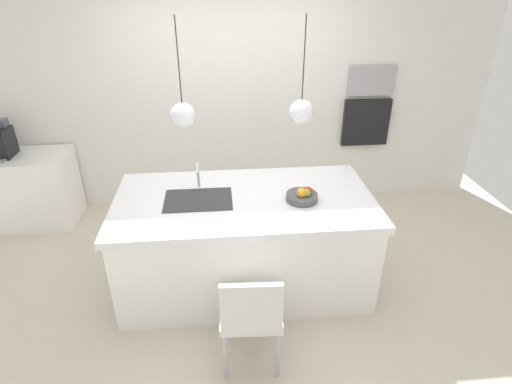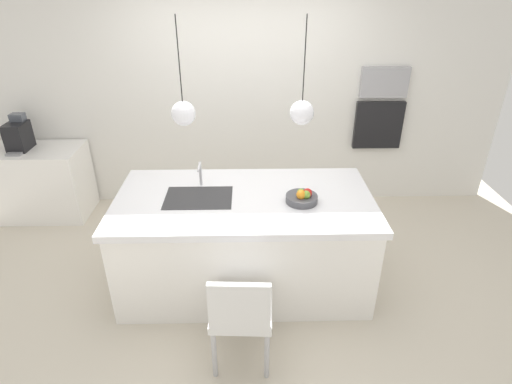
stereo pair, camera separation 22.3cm
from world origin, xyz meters
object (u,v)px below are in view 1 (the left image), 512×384
object	(u,v)px
oven	(366,122)
chair_near	(251,311)
fruit_bowl	(303,196)
coffee_machine	(1,142)
microwave	(371,80)

from	to	relation	value
oven	chair_near	world-z (taller)	oven
fruit_bowl	chair_near	world-z (taller)	fruit_bowl
coffee_machine	microwave	bearing A→B (deg)	4.20
fruit_bowl	coffee_machine	xyz separation A→B (m)	(-2.95, 1.38, 0.05)
fruit_bowl	coffee_machine	distance (m)	3.26
microwave	chair_near	bearing A→B (deg)	-122.68
oven	chair_near	bearing A→B (deg)	-122.68
coffee_machine	chair_near	bearing A→B (deg)	-41.73
coffee_machine	oven	world-z (taller)	oven
coffee_machine	chair_near	xyz separation A→B (m)	(2.45, -2.19, -0.49)
coffee_machine	chair_near	world-z (taller)	coffee_machine
oven	chair_near	distance (m)	2.99
fruit_bowl	oven	bearing A→B (deg)	56.81
fruit_bowl	coffee_machine	bearing A→B (deg)	154.99
oven	microwave	bearing A→B (deg)	0.00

